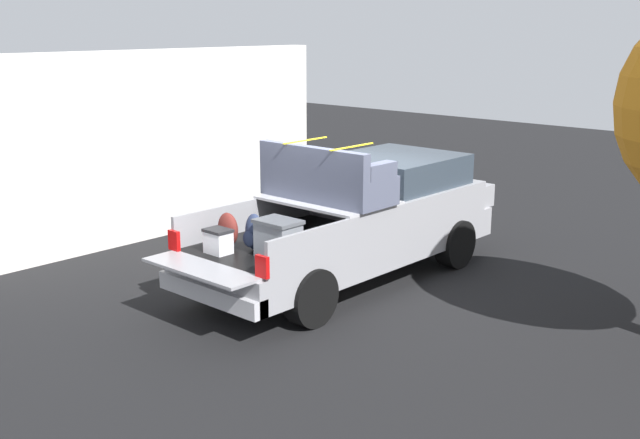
# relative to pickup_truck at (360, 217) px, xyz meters

# --- Properties ---
(ground_plane) EXTENTS (40.00, 40.00, 0.00)m
(ground_plane) POSITION_rel_pickup_truck_xyz_m (-0.35, 0.00, -0.96)
(ground_plane) COLOR black
(pickup_truck) EXTENTS (6.05, 2.06, 2.23)m
(pickup_truck) POSITION_rel_pickup_truck_xyz_m (0.00, 0.00, 0.00)
(pickup_truck) COLOR gray
(pickup_truck) RESTS_ON ground_plane
(building_facade) EXTENTS (8.14, 0.36, 3.47)m
(building_facade) POSITION_rel_pickup_truck_xyz_m (-0.78, 4.45, 0.78)
(building_facade) COLOR silver
(building_facade) RESTS_ON ground_plane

